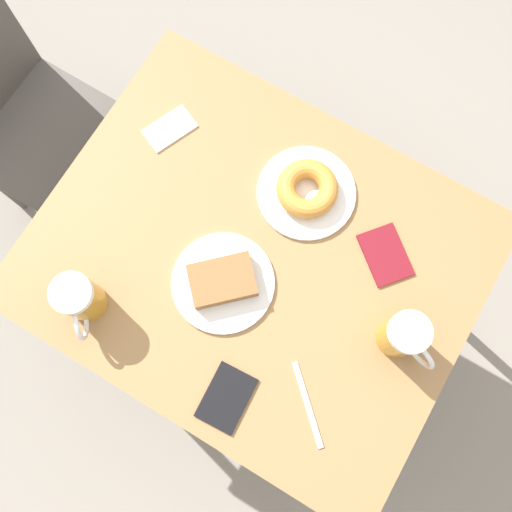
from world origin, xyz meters
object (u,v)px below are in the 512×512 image
beer_mug_left (80,299)px  beer_mug_center (404,335)px  fork (308,404)px  passport_near_edge (385,255)px  passport_far_edge (226,398)px  napkin_folded (170,129)px  plate_with_cake (223,282)px  plate_with_donut (307,190)px  chair (10,108)px

beer_mug_left → beer_mug_center: (0.27, -0.61, 0.00)m
fork → passport_near_edge: (0.37, 0.01, 0.00)m
beer_mug_left → passport_far_edge: beer_mug_left is taller
napkin_folded → passport_near_edge: (-0.01, -0.58, 0.00)m
plate_with_cake → plate_with_donut: bearing=-11.3°
beer_mug_left → fork: (0.06, -0.51, -0.06)m
plate_with_cake → passport_far_edge: (-0.20, -0.13, -0.01)m
passport_far_edge → beer_mug_center: bearing=-40.7°
chair → beer_mug_left: (-0.34, -0.58, 0.30)m
chair → napkin_folded: 0.57m
beer_mug_left → fork: 0.52m
beer_mug_center → napkin_folded: (0.16, 0.68, -0.06)m
beer_mug_left → napkin_folded: 0.45m
beer_mug_left → passport_far_edge: (-0.02, -0.36, -0.06)m
plate_with_donut → fork: (-0.40, -0.23, -0.02)m
fork → passport_far_edge: bearing=116.0°
beer_mug_center → passport_near_edge: size_ratio=0.86×
chair → plate_with_cake: chair is taller
passport_near_edge → napkin_folded: bearing=88.6°
plate_with_cake → beer_mug_center: 0.40m
beer_mug_left → passport_far_edge: 0.37m
passport_far_edge → beer_mug_left: bearing=87.4°
plate_with_cake → plate_with_donut: size_ratio=1.00×
plate_with_cake → napkin_folded: (0.25, 0.30, -0.01)m
chair → beer_mug_center: size_ratio=6.64×
chair → beer_mug_left: size_ratio=6.64×
chair → beer_mug_center: beer_mug_center is taller
beer_mug_center → plate_with_donut: bearing=60.2°
plate_with_donut → napkin_folded: (-0.02, 0.35, -0.02)m
beer_mug_center → passport_near_edge: bearing=35.1°
plate_with_donut → passport_near_edge: bearing=-99.5°
fork → plate_with_cake: bearing=65.5°
passport_far_edge → plate_with_cake: bearing=33.0°
passport_near_edge → passport_far_edge: 0.46m
plate_with_donut → passport_far_edge: bearing=-170.7°
beer_mug_center → napkin_folded: beer_mug_center is taller
passport_far_edge → passport_near_edge: bearing=-18.0°
beer_mug_center → passport_near_edge: beer_mug_center is taller
plate_with_donut → beer_mug_center: 0.38m
plate_with_cake → chair: bearing=79.3°
chair → plate_with_donut: bearing=-81.4°
plate_with_cake → beer_mug_center: beer_mug_center is taller
plate_with_donut → chair: bearing=97.9°
fork → beer_mug_center: bearing=-24.2°
plate_with_cake → beer_mug_left: 0.30m
plate_with_donut → napkin_folded: 0.35m
napkin_folded → passport_near_edge: bearing=-91.4°
chair → plate_with_donut: 0.91m
beer_mug_center → passport_far_edge: 0.39m
passport_near_edge → chair: bearing=94.4°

